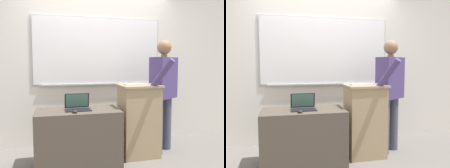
# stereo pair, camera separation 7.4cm
# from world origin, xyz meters

# --- Properties ---
(back_wall) EXTENTS (6.40, 0.17, 2.76)m
(back_wall) POSITION_xyz_m (0.00, 1.18, 1.38)
(back_wall) COLOR silver
(back_wall) RESTS_ON ground_plane
(lectern_podium) EXTENTS (0.56, 0.52, 1.03)m
(lectern_podium) POSITION_xyz_m (0.46, 0.38, 0.52)
(lectern_podium) COLOR tan
(lectern_podium) RESTS_ON ground_plane
(side_desk) EXTENTS (1.08, 0.57, 0.73)m
(side_desk) POSITION_xyz_m (-0.42, 0.25, 0.36)
(side_desk) COLOR #4C4238
(side_desk) RESTS_ON ground_plane
(person_presenter) EXTENTS (0.62, 0.74, 1.67)m
(person_presenter) POSITION_xyz_m (0.87, 0.42, 0.97)
(person_presenter) COLOR #474C60
(person_presenter) RESTS_ON ground_plane
(laptop) EXTENTS (0.33, 0.26, 0.21)m
(laptop) POSITION_xyz_m (-0.42, 0.30, 0.79)
(laptop) COLOR black
(laptop) RESTS_ON side_desk
(wireless_keyboard) EXTENTS (0.41, 0.14, 0.02)m
(wireless_keyboard) POSITION_xyz_m (0.44, 0.32, 1.04)
(wireless_keyboard) COLOR beige
(wireless_keyboard) RESTS_ON lectern_podium
(computer_mouse_by_laptop) EXTENTS (0.06, 0.10, 0.03)m
(computer_mouse_by_laptop) POSITION_xyz_m (-0.47, 0.08, 0.75)
(computer_mouse_by_laptop) COLOR black
(computer_mouse_by_laptop) RESTS_ON side_desk
(computer_mouse_by_keyboard) EXTENTS (0.06, 0.10, 0.03)m
(computer_mouse_by_keyboard) POSITION_xyz_m (0.70, 0.34, 1.05)
(computer_mouse_by_keyboard) COLOR silver
(computer_mouse_by_keyboard) RESTS_ON lectern_podium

